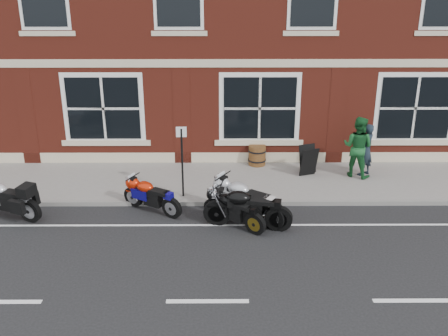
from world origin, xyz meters
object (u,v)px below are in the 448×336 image
(moto_sport_black, at_px, (233,208))
(barrel_planter, at_px, (257,155))
(moto_naked_black, at_px, (246,206))
(moto_sport_red, at_px, (151,194))
(pedestrian_right, at_px, (358,147))
(parking_sign, at_px, (182,157))
(moto_sport_silver, at_px, (246,198))
(a_board_sign, at_px, (308,160))
(pedestrian_left, at_px, (366,150))
(moto_touring_silver, at_px, (5,196))

(moto_sport_black, xyz_separation_m, barrel_planter, (0.87, 4.12, -0.04))
(moto_sport_black, xyz_separation_m, moto_naked_black, (0.31, -0.09, 0.09))
(moto_sport_red, height_order, moto_sport_black, moto_sport_red)
(pedestrian_right, height_order, barrel_planter, pedestrian_right)
(moto_sport_black, bearing_deg, moto_sport_red, 108.15)
(parking_sign, bearing_deg, moto_sport_silver, -38.77)
(moto_sport_red, bearing_deg, parking_sign, -13.11)
(moto_naked_black, xyz_separation_m, parking_sign, (-1.68, 1.68, 0.71))
(moto_naked_black, xyz_separation_m, a_board_sign, (2.09, 3.33, 0.00))
(barrel_planter, distance_m, parking_sign, 3.48)
(moto_naked_black, relative_size, a_board_sign, 2.42)
(moto_sport_black, xyz_separation_m, pedestrian_left, (4.13, 3.21, 0.45))
(moto_sport_silver, bearing_deg, moto_sport_red, 116.23)
(a_board_sign, relative_size, barrel_planter, 1.40)
(moto_sport_black, distance_m, pedestrian_right, 4.99)
(a_board_sign, distance_m, barrel_planter, 1.76)
(moto_sport_black, height_order, moto_naked_black, moto_naked_black)
(moto_sport_black, xyz_separation_m, a_board_sign, (2.40, 3.24, 0.09))
(moto_touring_silver, xyz_separation_m, parking_sign, (4.53, 1.04, 0.72))
(moto_sport_red, height_order, moto_sport_silver, moto_sport_silver)
(moto_touring_silver, height_order, moto_naked_black, moto_touring_silver)
(moto_naked_black, relative_size, pedestrian_left, 1.35)
(moto_sport_red, height_order, barrel_planter, moto_sport_red)
(parking_sign, bearing_deg, moto_sport_black, -51.75)
(moto_naked_black, distance_m, barrel_planter, 4.24)
(moto_sport_red, height_order, a_board_sign, a_board_sign)
(moto_sport_black, relative_size, pedestrian_left, 0.94)
(moto_naked_black, bearing_deg, moto_touring_silver, 96.01)
(moto_sport_red, bearing_deg, pedestrian_left, -36.50)
(moto_touring_silver, xyz_separation_m, moto_sport_silver, (6.23, -0.21, 0.02))
(moto_sport_red, relative_size, barrel_planter, 2.55)
(pedestrian_right, height_order, a_board_sign, pedestrian_right)
(moto_sport_silver, xyz_separation_m, pedestrian_right, (3.53, 2.76, 0.47))
(moto_sport_red, bearing_deg, moto_sport_black, -78.41)
(barrel_planter, bearing_deg, pedestrian_left, -15.58)
(moto_touring_silver, distance_m, moto_naked_black, 6.25)
(barrel_planter, height_order, parking_sign, parking_sign)
(pedestrian_left, xyz_separation_m, pedestrian_right, (-0.28, -0.09, 0.12))
(moto_sport_silver, distance_m, barrel_planter, 3.81)
(moto_naked_black, xyz_separation_m, pedestrian_right, (3.55, 3.20, 0.48))
(moto_sport_black, bearing_deg, moto_naked_black, -66.07)
(moto_naked_black, bearing_deg, moto_sport_red, 81.36)
(parking_sign, bearing_deg, moto_sport_red, -138.48)
(pedestrian_left, xyz_separation_m, parking_sign, (-5.51, -1.61, 0.35))
(moto_touring_silver, distance_m, barrel_planter, 7.66)
(pedestrian_right, relative_size, parking_sign, 0.93)
(parking_sign, bearing_deg, pedestrian_left, 13.82)
(a_board_sign, bearing_deg, parking_sign, -176.79)
(moto_naked_black, height_order, parking_sign, parking_sign)
(moto_sport_silver, bearing_deg, pedestrian_right, -14.61)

